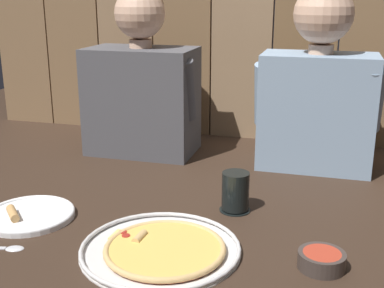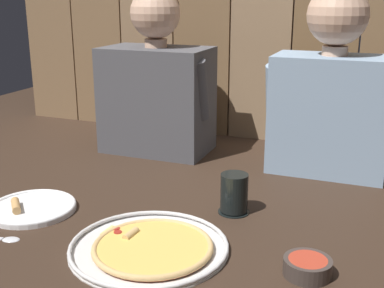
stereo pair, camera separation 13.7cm
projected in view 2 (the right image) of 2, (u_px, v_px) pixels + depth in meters
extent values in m
plane|color=#332319|center=(178.00, 219.00, 1.33)|extent=(3.20, 3.20, 0.00)
cylinder|color=silver|center=(148.00, 248.00, 1.18)|extent=(0.37, 0.37, 0.01)
torus|color=silver|center=(148.00, 245.00, 1.17)|extent=(0.37, 0.37, 0.01)
cylinder|color=#B23823|center=(153.00, 249.00, 1.16)|extent=(0.27, 0.27, 0.00)
cylinder|color=#EABC56|center=(153.00, 247.00, 1.16)|extent=(0.26, 0.26, 0.01)
torus|color=tan|center=(153.00, 247.00, 1.16)|extent=(0.28, 0.28, 0.01)
cube|color=#F4D170|center=(118.00, 234.00, 1.23)|extent=(0.08, 0.06, 0.01)
cylinder|color=tan|center=(131.00, 235.00, 1.21)|extent=(0.02, 0.05, 0.02)
cylinder|color=#A3281E|center=(118.00, 232.00, 1.23)|extent=(0.02, 0.02, 0.00)
cylinder|color=#A3281E|center=(116.00, 229.00, 1.24)|extent=(0.02, 0.02, 0.00)
cylinder|color=white|center=(32.00, 209.00, 1.38)|extent=(0.24, 0.24, 0.01)
torus|color=white|center=(32.00, 207.00, 1.38)|extent=(0.24, 0.24, 0.01)
cylinder|color=tan|center=(16.00, 206.00, 1.36)|extent=(0.07, 0.07, 0.02)
cylinder|color=black|center=(234.00, 211.00, 1.37)|extent=(0.09, 0.09, 0.01)
cylinder|color=black|center=(234.00, 192.00, 1.36)|extent=(0.08, 0.08, 0.10)
cylinder|color=#3D332D|center=(307.00, 267.00, 1.07)|extent=(0.10, 0.10, 0.04)
cylinder|color=#B23823|center=(308.00, 263.00, 1.06)|extent=(0.08, 0.08, 0.02)
ellipsoid|color=silver|center=(11.00, 238.00, 1.22)|extent=(0.05, 0.04, 0.01)
cube|color=#4C4C51|center=(157.00, 100.00, 1.86)|extent=(0.39, 0.24, 0.39)
cylinder|color=#DBAD8E|center=(156.00, 43.00, 1.80)|extent=(0.08, 0.08, 0.03)
sphere|color=#DBAD8E|center=(155.00, 13.00, 1.77)|extent=(0.18, 0.18, 0.18)
sphere|color=brown|center=(157.00, 9.00, 1.78)|extent=(0.16, 0.16, 0.16)
cylinder|color=#4C4C51|center=(110.00, 83.00, 1.87)|extent=(0.08, 0.14, 0.22)
cylinder|color=#4C4C51|center=(197.00, 90.00, 1.75)|extent=(0.08, 0.13, 0.22)
cube|color=#849EB7|center=(330.00, 115.00, 1.64)|extent=(0.37, 0.21, 0.38)
cylinder|color=#DBAD8E|center=(335.00, 51.00, 1.58)|extent=(0.08, 0.08, 0.03)
sphere|color=#DBAD8E|center=(338.00, 15.00, 1.55)|extent=(0.19, 0.19, 0.19)
sphere|color=black|center=(339.00, 10.00, 1.56)|extent=(0.17, 0.17, 0.17)
cylinder|color=#849EB7|center=(278.00, 96.00, 1.65)|extent=(0.08, 0.12, 0.22)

